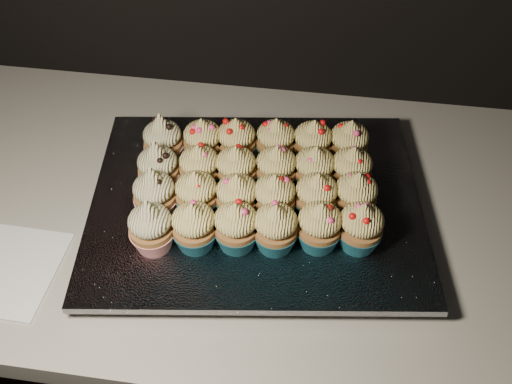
{
  "coord_description": "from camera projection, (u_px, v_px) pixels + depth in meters",
  "views": [
    {
      "loc": [
        -0.12,
        1.1,
        1.57
      ],
      "look_at": [
        -0.2,
        1.68,
        0.95
      ],
      "focal_mm": 40.0,
      "sensor_mm": 36.0,
      "label": 1
    }
  ],
  "objects": [
    {
      "name": "cabinet",
      "position": [
        350.0,
        358.0,
        1.23
      ],
      "size": [
        2.4,
        0.6,
        0.86
      ],
      "primitive_type": "cube",
      "color": "black",
      "rests_on": "ground"
    },
    {
      "name": "worktop",
      "position": [
        385.0,
        224.0,
        0.9
      ],
      "size": [
        2.44,
        0.64,
        0.04
      ],
      "primitive_type": "cube",
      "color": "beige",
      "rests_on": "cabinet"
    },
    {
      "name": "napkin",
      "position": [
        3.0,
        269.0,
        0.82
      ],
      "size": [
        0.16,
        0.16,
        0.0
      ],
      "primitive_type": "cube",
      "rotation": [
        0.0,
        0.0,
        -0.03
      ],
      "color": "white",
      "rests_on": "worktop"
    },
    {
      "name": "baking_tray",
      "position": [
        256.0,
        209.0,
        0.88
      ],
      "size": [
        0.5,
        0.41,
        0.02
      ],
      "primitive_type": "cube",
      "rotation": [
        0.0,
        0.0,
        0.13
      ],
      "color": "black",
      "rests_on": "worktop"
    },
    {
      "name": "foil_lining",
      "position": [
        256.0,
        202.0,
        0.87
      ],
      "size": [
        0.55,
        0.45,
        0.01
      ],
      "primitive_type": "cube",
      "rotation": [
        0.0,
        0.0,
        0.13
      ],
      "color": "silver",
      "rests_on": "baking_tray"
    },
    {
      "name": "cupcake_0",
      "position": [
        151.0,
        227.0,
        0.78
      ],
      "size": [
        0.06,
        0.06,
        0.1
      ],
      "color": "red",
      "rests_on": "foil_lining"
    },
    {
      "name": "cupcake_1",
      "position": [
        194.0,
        227.0,
        0.78
      ],
      "size": [
        0.06,
        0.06,
        0.08
      ],
      "color": "#16596B",
      "rests_on": "foil_lining"
    },
    {
      "name": "cupcake_2",
      "position": [
        236.0,
        226.0,
        0.78
      ],
      "size": [
        0.06,
        0.06,
        0.08
      ],
      "color": "#16596B",
      "rests_on": "foil_lining"
    },
    {
      "name": "cupcake_3",
      "position": [
        275.0,
        228.0,
        0.78
      ],
      "size": [
        0.06,
        0.06,
        0.08
      ],
      "color": "#16596B",
      "rests_on": "foil_lining"
    },
    {
      "name": "cupcake_4",
      "position": [
        319.0,
        226.0,
        0.78
      ],
      "size": [
        0.06,
        0.06,
        0.08
      ],
      "color": "#16596B",
      "rests_on": "foil_lining"
    },
    {
      "name": "cupcake_5",
      "position": [
        361.0,
        227.0,
        0.78
      ],
      "size": [
        0.06,
        0.06,
        0.08
      ],
      "color": "#16596B",
      "rests_on": "foil_lining"
    },
    {
      "name": "cupcake_6",
      "position": [
        155.0,
        194.0,
        0.82
      ],
      "size": [
        0.06,
        0.06,
        0.1
      ],
      "color": "red",
      "rests_on": "foil_lining"
    },
    {
      "name": "cupcake_7",
      "position": [
        197.0,
        195.0,
        0.82
      ],
      "size": [
        0.06,
        0.06,
        0.08
      ],
      "color": "#16596B",
      "rests_on": "foil_lining"
    },
    {
      "name": "cupcake_8",
      "position": [
        237.0,
        198.0,
        0.82
      ],
      "size": [
        0.06,
        0.06,
        0.08
      ],
      "color": "#16596B",
      "rests_on": "foil_lining"
    },
    {
      "name": "cupcake_9",
      "position": [
        274.0,
        198.0,
        0.82
      ],
      "size": [
        0.06,
        0.06,
        0.08
      ],
      "color": "#16596B",
      "rests_on": "foil_lining"
    },
    {
      "name": "cupcake_10",
      "position": [
        316.0,
        197.0,
        0.82
      ],
      "size": [
        0.06,
        0.06,
        0.08
      ],
      "color": "#16596B",
      "rests_on": "foil_lining"
    },
    {
      "name": "cupcake_11",
      "position": [
        356.0,
        196.0,
        0.82
      ],
      "size": [
        0.06,
        0.06,
        0.08
      ],
      "color": "#16596B",
      "rests_on": "foil_lining"
    },
    {
      "name": "cupcake_12",
      "position": [
        158.0,
        168.0,
        0.86
      ],
      "size": [
        0.06,
        0.06,
        0.1
      ],
      "color": "red",
      "rests_on": "foil_lining"
    },
    {
      "name": "cupcake_13",
      "position": [
        200.0,
        168.0,
        0.86
      ],
      "size": [
        0.06,
        0.06,
        0.08
      ],
      "color": "#16596B",
      "rests_on": "foil_lining"
    },
    {
      "name": "cupcake_14",
      "position": [
        236.0,
        169.0,
        0.86
      ],
      "size": [
        0.06,
        0.06,
        0.08
      ],
      "color": "#16596B",
      "rests_on": "foil_lining"
    },
    {
      "name": "cupcake_15",
      "position": [
        276.0,
        169.0,
        0.86
      ],
      "size": [
        0.06,
        0.06,
        0.08
      ],
      "color": "#16596B",
      "rests_on": "foil_lining"
    },
    {
      "name": "cupcake_16",
      "position": [
        314.0,
        170.0,
        0.86
      ],
      "size": [
        0.06,
        0.06,
        0.08
      ],
      "color": "#16596B",
      "rests_on": "foil_lining"
    },
    {
      "name": "cupcake_17",
      "position": [
        351.0,
        170.0,
        0.86
      ],
      "size": [
        0.06,
        0.06,
        0.08
      ],
      "color": "#16596B",
      "rests_on": "foil_lining"
    },
    {
      "name": "cupcake_18",
      "position": [
        163.0,
        140.0,
        0.9
      ],
      "size": [
        0.06,
        0.06,
        0.1
      ],
      "color": "red",
      "rests_on": "foil_lining"
    },
    {
      "name": "cupcake_19",
      "position": [
        203.0,
        142.0,
        0.9
      ],
      "size": [
        0.06,
        0.06,
        0.08
      ],
      "color": "#16596B",
      "rests_on": "foil_lining"
    },
    {
      "name": "cupcake_20",
      "position": [
        236.0,
        141.0,
        0.9
      ],
      "size": [
        0.06,
        0.06,
        0.08
      ],
      "color": "#16596B",
      "rests_on": "foil_lining"
    },
    {
      "name": "cupcake_21",
      "position": [
        276.0,
        141.0,
        0.9
      ],
      "size": [
        0.06,
        0.06,
        0.08
      ],
      "color": "#16596B",
      "rests_on": "foil_lining"
    },
    {
      "name": "cupcake_22",
      "position": [
        313.0,
        143.0,
        0.9
      ],
      "size": [
        0.06,
        0.06,
        0.08
      ],
      "color": "#16596B",
      "rests_on": "foil_lining"
    },
    {
      "name": "cupcake_23",
      "position": [
        349.0,
        143.0,
        0.9
      ],
      "size": [
        0.06,
        0.06,
        0.08
      ],
      "color": "#16596B",
      "rests_on": "foil_lining"
    }
  ]
}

